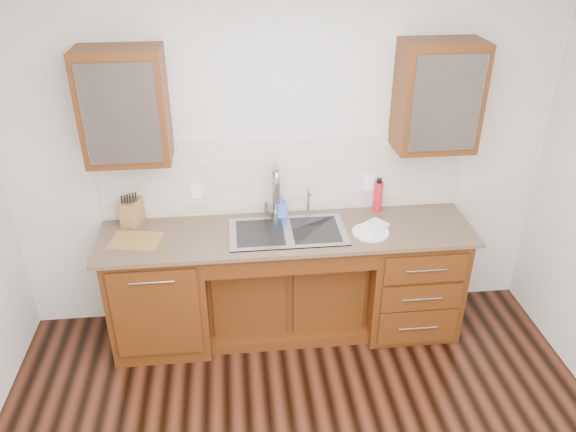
{
  "coord_description": "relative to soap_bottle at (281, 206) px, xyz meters",
  "views": [
    {
      "loc": [
        -0.37,
        -2.04,
        2.96
      ],
      "look_at": [
        0.0,
        1.4,
        1.05
      ],
      "focal_mm": 35.0,
      "sensor_mm": 36.0,
      "label": 1
    }
  ],
  "objects": [
    {
      "name": "plate",
      "position": [
        0.62,
        -0.31,
        -0.08
      ],
      "size": [
        0.31,
        0.31,
        0.01
      ],
      "primitive_type": "cylinder",
      "rotation": [
        0.0,
        0.0,
        -0.18
      ],
      "color": "silver",
      "rests_on": "countertop"
    },
    {
      "name": "outlet_left",
      "position": [
        -0.62,
        0.08,
        0.12
      ],
      "size": [
        0.08,
        0.01,
        0.12
      ],
      "primitive_type": "cube",
      "color": "white",
      "rests_on": "backsplash"
    },
    {
      "name": "soap_bottle",
      "position": [
        0.0,
        0.0,
        0.0
      ],
      "size": [
        0.1,
        0.1,
        0.17
      ],
      "primitive_type": "imported",
      "rotation": [
        0.0,
        0.0,
        0.32
      ],
      "color": "#3D71DD",
      "rests_on": "countertop"
    },
    {
      "name": "cup_left_b",
      "position": [
        -0.88,
        -0.07,
        0.77
      ],
      "size": [
        0.09,
        0.09,
        0.08
      ],
      "primitive_type": "imported",
      "rotation": [
        0.0,
        0.0,
        -0.06
      ],
      "color": "white",
      "rests_on": "upper_cabinet_left"
    },
    {
      "name": "knife_block",
      "position": [
        -1.09,
        0.0,
        0.01
      ],
      "size": [
        0.17,
        0.2,
        0.2
      ],
      "primitive_type": "cube",
      "rotation": [
        0.0,
        0.0,
        -0.38
      ],
      "color": "olive",
      "rests_on": "countertop"
    },
    {
      "name": "filter_tap",
      "position": [
        0.21,
        0.0,
        0.03
      ],
      "size": [
        0.02,
        0.02,
        0.24
      ],
      "primitive_type": "cylinder",
      "color": "#999993",
      "rests_on": "countertop"
    },
    {
      "name": "backsplash",
      "position": [
        0.03,
        0.09,
        0.21
      ],
      "size": [
        2.7,
        0.02,
        0.59
      ],
      "primitive_type": "cube",
      "color": "beige",
      "rests_on": "wall_back"
    },
    {
      "name": "base_cabinet_center",
      "position": [
        0.03,
        -0.12,
        -0.65
      ],
      "size": [
        1.2,
        0.44,
        0.7
      ],
      "primitive_type": "cube",
      "color": "#593014",
      "rests_on": "ground"
    },
    {
      "name": "outlet_right",
      "position": [
        0.68,
        0.08,
        0.12
      ],
      "size": [
        0.08,
        0.01,
        0.12
      ],
      "primitive_type": "cube",
      "color": "white",
      "rests_on": "backsplash"
    },
    {
      "name": "base_cabinet_left",
      "position": [
        -0.92,
        -0.21,
        -0.56
      ],
      "size": [
        0.7,
        0.62,
        0.88
      ],
      "primitive_type": "cube",
      "color": "#593014",
      "rests_on": "ground"
    },
    {
      "name": "upper_cabinet_right",
      "position": [
        1.08,
        -0.07,
        0.83
      ],
      "size": [
        0.55,
        0.34,
        0.75
      ],
      "primitive_type": "cube",
      "color": "#593014",
      "rests_on": "wall_back"
    },
    {
      "name": "countertop",
      "position": [
        0.03,
        -0.22,
        -0.1
      ],
      "size": [
        2.7,
        0.65,
        0.03
      ],
      "primitive_type": "cube",
      "color": "#84705B",
      "rests_on": "base_cabinet_left"
    },
    {
      "name": "cutting_board",
      "position": [
        -1.04,
        -0.25,
        -0.08
      ],
      "size": [
        0.38,
        0.3,
        0.02
      ],
      "primitive_type": "cube",
      "rotation": [
        0.0,
        0.0,
        -0.18
      ],
      "color": "#905C38",
      "rests_on": "countertop"
    },
    {
      "name": "wall_back",
      "position": [
        0.03,
        0.15,
        0.35
      ],
      "size": [
        4.0,
        0.1,
        2.7
      ],
      "primitive_type": "cube",
      "color": "beige",
      "rests_on": "ground"
    },
    {
      "name": "water_bottle",
      "position": [
        0.75,
        0.02,
        0.03
      ],
      "size": [
        0.08,
        0.08,
        0.24
      ],
      "primitive_type": "cylinder",
      "rotation": [
        0.0,
        0.0,
        -0.26
      ],
      "color": "red",
      "rests_on": "countertop"
    },
    {
      "name": "cup_right_a",
      "position": [
        1.04,
        -0.07,
        0.78
      ],
      "size": [
        0.16,
        0.16,
        0.11
      ],
      "primitive_type": "imported",
      "rotation": [
        0.0,
        0.0,
        -0.2
      ],
      "color": "white",
      "rests_on": "upper_cabinet_right"
    },
    {
      "name": "faucet",
      "position": [
        -0.04,
        -0.01,
        0.11
      ],
      "size": [
        0.04,
        0.04,
        0.4
      ],
      "primitive_type": "cylinder",
      "color": "#999993",
      "rests_on": "countertop"
    },
    {
      "name": "cup_left_a",
      "position": [
        -1.11,
        -0.07,
        0.77
      ],
      "size": [
        0.12,
        0.12,
        0.09
      ],
      "primitive_type": "imported",
      "rotation": [
        0.0,
        0.0,
        -0.02
      ],
      "color": "white",
      "rests_on": "upper_cabinet_left"
    },
    {
      "name": "sink",
      "position": [
        0.03,
        -0.24,
        -0.17
      ],
      "size": [
        0.84,
        0.46,
        0.19
      ],
      "primitive_type": "cube",
      "color": "#9E9EA5",
      "rests_on": "countertop"
    },
    {
      "name": "cup_right_b",
      "position": [
        1.16,
        -0.07,
        0.77
      ],
      "size": [
        0.12,
        0.12,
        0.08
      ],
      "primitive_type": "imported",
      "rotation": [
        0.0,
        0.0,
        -0.39
      ],
      "color": "white",
      "rests_on": "upper_cabinet_right"
    },
    {
      "name": "upper_cabinet_left",
      "position": [
        -1.02,
        -0.07,
        0.83
      ],
      "size": [
        0.55,
        0.34,
        0.75
      ],
      "primitive_type": "cube",
      "color": "#593014",
      "rests_on": "wall_back"
    },
    {
      "name": "base_cabinet_right",
      "position": [
        0.98,
        -0.21,
        -0.56
      ],
      "size": [
        0.7,
        0.62,
        0.88
      ],
      "primitive_type": "cube",
      "color": "#593014",
      "rests_on": "ground"
    },
    {
      "name": "dish_towel",
      "position": [
        0.65,
        -0.27,
        -0.06
      ],
      "size": [
        0.24,
        0.23,
        0.03
      ],
      "primitive_type": "cube",
      "rotation": [
        0.0,
        0.0,
        0.64
      ],
      "color": "white",
      "rests_on": "plate"
    }
  ]
}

